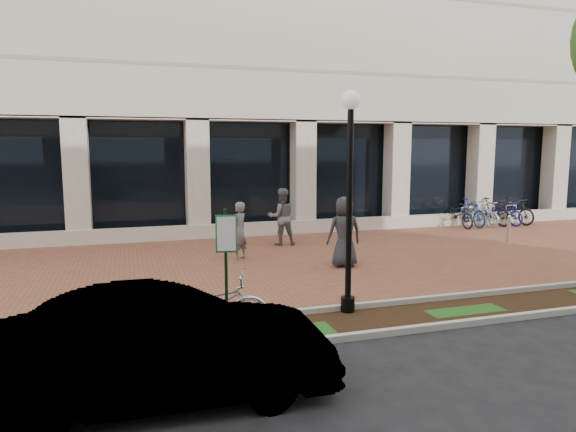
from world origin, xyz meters
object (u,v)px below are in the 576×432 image
object	(u,v)px
locked_bicycle	(210,304)
pedestrian_right	(344,232)
lamppost	(350,190)
bike_rack_cluster	(486,213)
parking_sign	(226,257)
sedan_near_curb	(163,347)
bollard	(509,229)
pedestrian_left	(239,231)
pedestrian_mid	(282,217)

from	to	relation	value
locked_bicycle	pedestrian_right	xyz separation A→B (m)	(4.28, 4.04, 0.41)
locked_bicycle	lamppost	bearing A→B (deg)	-62.77
pedestrian_right	bike_rack_cluster	distance (m)	10.01
parking_sign	sedan_near_curb	distance (m)	2.22
locked_bicycle	bollard	bearing A→B (deg)	-44.82
bike_rack_cluster	sedan_near_curb	xyz separation A→B (m)	(-13.81, -11.26, 0.18)
pedestrian_left	bollard	size ratio (longest dim) A/B	1.76
pedestrian_left	pedestrian_right	bearing A→B (deg)	105.09
lamppost	pedestrian_mid	world-z (taller)	lamppost
pedestrian_left	sedan_near_curb	world-z (taller)	pedestrian_left
pedestrian_mid	bike_rack_cluster	world-z (taller)	pedestrian_mid
pedestrian_left	pedestrian_mid	bearing A→B (deg)	-176.31
locked_bicycle	bollard	size ratio (longest dim) A/B	2.20
parking_sign	bike_rack_cluster	xyz separation A→B (m)	(12.67, 9.50, -0.90)
locked_bicycle	pedestrian_right	bearing A→B (deg)	-28.46
pedestrian_left	bollard	bearing A→B (deg)	138.61
bike_rack_cluster	bollard	bearing A→B (deg)	-124.53
lamppost	bollard	bearing A→B (deg)	32.13
bike_rack_cluster	pedestrian_left	bearing A→B (deg)	-170.02
bollard	pedestrian_mid	bearing A→B (deg)	165.67
pedestrian_left	bike_rack_cluster	size ratio (longest dim) A/B	0.46
pedestrian_left	bike_rack_cluster	world-z (taller)	pedestrian_left
pedestrian_right	pedestrian_left	bearing A→B (deg)	-31.35
locked_bicycle	pedestrian_right	distance (m)	5.90
parking_sign	lamppost	xyz separation A→B (m)	(2.56, 0.83, 0.98)
pedestrian_left	lamppost	bearing A→B (deg)	60.50
parking_sign	pedestrian_left	size ratio (longest dim) A/B	1.33
lamppost	sedan_near_curb	world-z (taller)	lamppost
locked_bicycle	pedestrian_mid	distance (m)	8.36
parking_sign	locked_bicycle	distance (m)	0.99
lamppost	locked_bicycle	world-z (taller)	lamppost
lamppost	bike_rack_cluster	size ratio (longest dim) A/B	1.18
parking_sign	pedestrian_mid	xyz separation A→B (m)	(3.34, 7.94, -0.49)
bollard	bike_rack_cluster	bearing A→B (deg)	62.16
lamppost	pedestrian_left	xyz separation A→B (m)	(-1.04, 5.33, -1.58)
pedestrian_left	pedestrian_right	xyz separation A→B (m)	(2.53, -1.73, 0.12)
lamppost	pedestrian_right	xyz separation A→B (m)	(1.49, 3.60, -1.46)
bike_rack_cluster	sedan_near_curb	world-z (taller)	sedan_near_curb
bollard	lamppost	bearing A→B (deg)	-147.87
bollard	pedestrian_left	bearing A→B (deg)	179.15
pedestrian_right	bollard	bearing A→B (deg)	-163.74
lamppost	pedestrian_right	world-z (taller)	lamppost
parking_sign	bike_rack_cluster	bearing A→B (deg)	44.45
bollard	pedestrian_right	bearing A→B (deg)	-166.76
parking_sign	pedestrian_right	distance (m)	6.02
parking_sign	pedestrian_mid	distance (m)	8.63
lamppost	pedestrian_left	world-z (taller)	lamppost
parking_sign	pedestrian_left	distance (m)	6.38
bike_rack_cluster	sedan_near_curb	bearing A→B (deg)	-147.49
parking_sign	bollard	size ratio (longest dim) A/B	2.34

